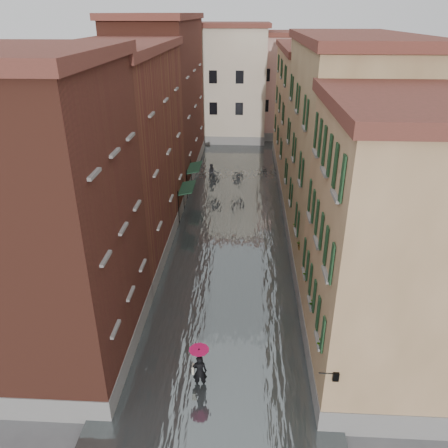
# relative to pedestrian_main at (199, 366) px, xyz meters

# --- Properties ---
(ground) EXTENTS (120.00, 120.00, 0.00)m
(ground) POSITION_rel_pedestrian_main_xyz_m (0.74, 3.91, -1.19)
(ground) COLOR #545457
(ground) RESTS_ON ground
(floodwater) EXTENTS (10.00, 60.00, 0.20)m
(floodwater) POSITION_rel_pedestrian_main_xyz_m (0.74, 16.91, -1.09)
(floodwater) COLOR #4F5657
(floodwater) RESTS_ON ground
(building_left_near) EXTENTS (6.00, 8.00, 13.00)m
(building_left_near) POSITION_rel_pedestrian_main_xyz_m (-6.26, 1.91, 5.31)
(building_left_near) COLOR brown
(building_left_near) RESTS_ON ground
(building_left_mid) EXTENTS (6.00, 14.00, 12.50)m
(building_left_mid) POSITION_rel_pedestrian_main_xyz_m (-6.26, 12.91, 5.06)
(building_left_mid) COLOR brown
(building_left_mid) RESTS_ON ground
(building_left_far) EXTENTS (6.00, 16.00, 14.00)m
(building_left_far) POSITION_rel_pedestrian_main_xyz_m (-6.26, 27.91, 5.81)
(building_left_far) COLOR brown
(building_left_far) RESTS_ON ground
(building_right_near) EXTENTS (6.00, 8.00, 11.50)m
(building_right_near) POSITION_rel_pedestrian_main_xyz_m (7.74, 1.91, 4.56)
(building_right_near) COLOR #9A774F
(building_right_near) RESTS_ON ground
(building_right_mid) EXTENTS (6.00, 14.00, 13.00)m
(building_right_mid) POSITION_rel_pedestrian_main_xyz_m (7.74, 12.91, 5.31)
(building_right_mid) COLOR tan
(building_right_mid) RESTS_ON ground
(building_right_far) EXTENTS (6.00, 16.00, 11.50)m
(building_right_far) POSITION_rel_pedestrian_main_xyz_m (7.74, 27.91, 4.56)
(building_right_far) COLOR #9A774F
(building_right_far) RESTS_ON ground
(building_end_cream) EXTENTS (12.00, 9.00, 13.00)m
(building_end_cream) POSITION_rel_pedestrian_main_xyz_m (-2.26, 41.91, 5.31)
(building_end_cream) COLOR beige
(building_end_cream) RESTS_ON ground
(building_end_pink) EXTENTS (10.00, 9.00, 12.00)m
(building_end_pink) POSITION_rel_pedestrian_main_xyz_m (6.74, 43.91, 4.81)
(building_end_pink) COLOR tan
(building_end_pink) RESTS_ON ground
(awning_near) EXTENTS (1.09, 2.80, 2.80)m
(awning_near) POSITION_rel_pedestrian_main_xyz_m (-2.75, 17.02, 1.27)
(awning_near) COLOR #173422
(awning_near) RESTS_ON ground
(awning_far) EXTENTS (1.09, 2.95, 2.80)m
(awning_far) POSITION_rel_pedestrian_main_xyz_m (-2.75, 21.84, 1.27)
(awning_far) COLOR #173422
(awning_far) RESTS_ON ground
(wall_lantern) EXTENTS (0.71, 0.22, 0.35)m
(wall_lantern) POSITION_rel_pedestrian_main_xyz_m (5.07, -2.09, 1.82)
(wall_lantern) COLOR black
(wall_lantern) RESTS_ON ground
(window_planters) EXTENTS (0.59, 11.04, 0.84)m
(window_planters) POSITION_rel_pedestrian_main_xyz_m (4.86, 4.30, 2.32)
(window_planters) COLOR maroon
(window_planters) RESTS_ON ground
(pedestrian_main) EXTENTS (0.85, 0.85, 2.06)m
(pedestrian_main) POSITION_rel_pedestrian_main_xyz_m (0.00, 0.00, 0.00)
(pedestrian_main) COLOR black
(pedestrian_main) RESTS_ON ground
(pedestrian_far) EXTENTS (0.77, 0.61, 1.58)m
(pedestrian_far) POSITION_rel_pedestrian_main_xyz_m (-1.54, 25.76, -0.40)
(pedestrian_far) COLOR black
(pedestrian_far) RESTS_ON ground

